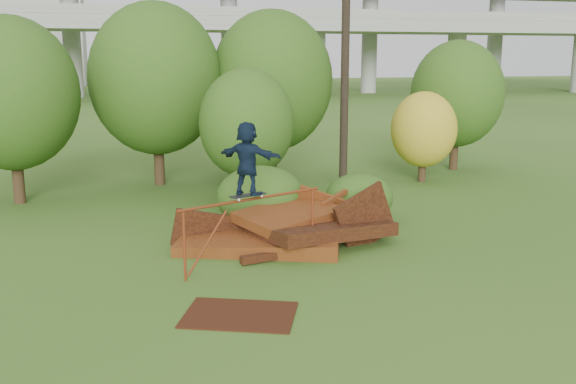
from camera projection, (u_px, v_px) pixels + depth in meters
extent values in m
plane|color=#2D5116|center=(349.00, 283.00, 13.50)|extent=(240.00, 240.00, 0.00)
cube|color=#48200D|center=(261.00, 239.00, 16.13)|extent=(4.56, 3.67, 0.66)
cube|color=black|center=(321.00, 229.00, 16.17)|extent=(3.80, 3.01, 0.65)
cube|color=#48200D|center=(289.00, 215.00, 16.41)|extent=(3.02, 2.63, 0.53)
cube|color=black|center=(365.00, 219.00, 16.21)|extent=(1.89, 0.60, 1.87)
cube|color=#48200D|center=(317.00, 211.00, 17.45)|extent=(1.38, 0.95, 1.51)
cube|color=black|center=(211.00, 231.00, 16.17)|extent=(2.04, 0.13, 1.32)
cube|color=black|center=(284.00, 254.00, 15.08)|extent=(2.18, 0.62, 0.18)
cube|color=#48200D|center=(335.00, 198.00, 17.18)|extent=(1.01, 0.87, 0.29)
cylinder|color=maroon|center=(184.00, 246.00, 13.50)|extent=(0.06, 0.06, 1.54)
cylinder|color=maroon|center=(312.00, 220.00, 15.65)|extent=(0.06, 0.06, 1.54)
cylinder|color=maroon|center=(253.00, 199.00, 14.41)|extent=(3.55, 1.59, 0.06)
cube|color=black|center=(248.00, 195.00, 14.31)|extent=(0.88, 0.55, 0.03)
cylinder|color=silver|center=(239.00, 200.00, 14.06)|extent=(0.07, 0.05, 0.06)
cylinder|color=silver|center=(234.00, 198.00, 14.20)|extent=(0.07, 0.05, 0.06)
cylinder|color=silver|center=(262.00, 196.00, 14.43)|extent=(0.07, 0.05, 0.06)
cylinder|color=silver|center=(257.00, 194.00, 14.58)|extent=(0.07, 0.05, 0.06)
imported|color=#101D32|center=(247.00, 158.00, 14.14)|extent=(1.45, 1.37, 1.63)
cube|color=#35170B|center=(240.00, 315.00, 11.83)|extent=(2.42, 2.10, 0.03)
cylinder|color=black|center=(18.00, 174.00, 20.66)|extent=(0.37, 0.37, 1.95)
ellipsoid|color=#1E4311|center=(11.00, 93.00, 20.12)|extent=(4.23, 4.23, 4.86)
cylinder|color=black|center=(159.00, 157.00, 23.64)|extent=(0.38, 0.38, 2.10)
ellipsoid|color=#1E4311|center=(156.00, 79.00, 23.05)|extent=(4.75, 4.75, 5.47)
cylinder|color=black|center=(247.00, 180.00, 20.98)|extent=(0.32, 0.32, 1.41)
ellipsoid|color=#1E4311|center=(246.00, 123.00, 20.60)|extent=(3.07, 3.07, 3.54)
cylinder|color=black|center=(272.00, 152.00, 24.90)|extent=(0.37, 0.37, 2.02)
ellipsoid|color=#1E4311|center=(272.00, 81.00, 24.33)|extent=(4.62, 4.62, 5.32)
cylinder|color=black|center=(422.00, 168.00, 24.30)|extent=(0.29, 0.29, 1.06)
ellipsoid|color=#A58C19|center=(424.00, 129.00, 24.00)|extent=(2.47, 2.47, 2.84)
cylinder|color=black|center=(454.00, 149.00, 26.86)|extent=(0.35, 0.35, 1.73)
ellipsoid|color=#1E4311|center=(457.00, 94.00, 26.39)|extent=(3.80, 3.80, 4.37)
ellipsoid|color=#1E4311|center=(261.00, 196.00, 17.86)|extent=(2.47, 2.28, 1.71)
ellipsoid|color=#1E4311|center=(359.00, 198.00, 18.41)|extent=(1.98, 1.81, 1.40)
cylinder|color=black|center=(346.00, 32.00, 21.47)|extent=(0.28, 0.28, 10.97)
cube|color=gray|center=(156.00, 24.00, 68.53)|extent=(160.00, 9.00, 1.40)
cylinder|color=gray|center=(157.00, 62.00, 69.36)|extent=(2.20, 2.20, 8.00)
cylinder|color=gray|center=(316.00, 62.00, 73.90)|extent=(2.20, 2.20, 8.00)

